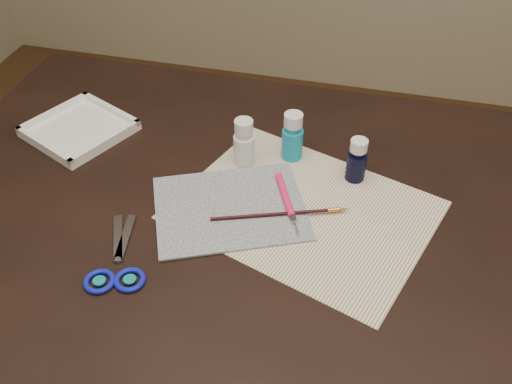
% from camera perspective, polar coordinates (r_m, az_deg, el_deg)
% --- Properties ---
extents(table, '(1.30, 0.90, 0.75)m').
position_cam_1_polar(table, '(1.29, 0.00, -14.29)').
color(table, black).
rests_on(table, ground).
extents(paper, '(0.51, 0.45, 0.00)m').
position_cam_1_polar(paper, '(1.01, 4.81, -1.81)').
color(paper, white).
rests_on(paper, table).
extents(canvas, '(0.33, 0.30, 0.00)m').
position_cam_1_polar(canvas, '(1.01, -2.62, -1.59)').
color(canvas, '#14233D').
rests_on(canvas, paper).
extents(paint_bottle_white, '(0.05, 0.05, 0.10)m').
position_cam_1_polar(paint_bottle_white, '(1.08, -1.21, 4.97)').
color(paint_bottle_white, white).
rests_on(paint_bottle_white, table).
extents(paint_bottle_cyan, '(0.04, 0.04, 0.10)m').
position_cam_1_polar(paint_bottle_cyan, '(1.10, 3.68, 5.58)').
color(paint_bottle_cyan, '#139CBC').
rests_on(paint_bottle_cyan, table).
extents(paint_bottle_navy, '(0.04, 0.04, 0.09)m').
position_cam_1_polar(paint_bottle_navy, '(1.07, 10.05, 3.17)').
color(paint_bottle_navy, black).
rests_on(paint_bottle_navy, table).
extents(paintbrush, '(0.23, 0.09, 0.01)m').
position_cam_1_polar(paintbrush, '(0.99, 2.55, -2.18)').
color(paintbrush, black).
rests_on(paintbrush, canvas).
extents(craft_knife, '(0.08, 0.16, 0.01)m').
position_cam_1_polar(craft_knife, '(1.01, 3.24, -1.33)').
color(craft_knife, '#FF2064').
rests_on(craft_knife, paper).
extents(scissors, '(0.17, 0.22, 0.01)m').
position_cam_1_polar(scissors, '(0.96, -13.96, -5.87)').
color(scissors, silver).
rests_on(scissors, table).
extents(palette_tray, '(0.24, 0.24, 0.02)m').
position_cam_1_polar(palette_tray, '(1.25, -17.27, 6.11)').
color(palette_tray, white).
rests_on(palette_tray, table).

